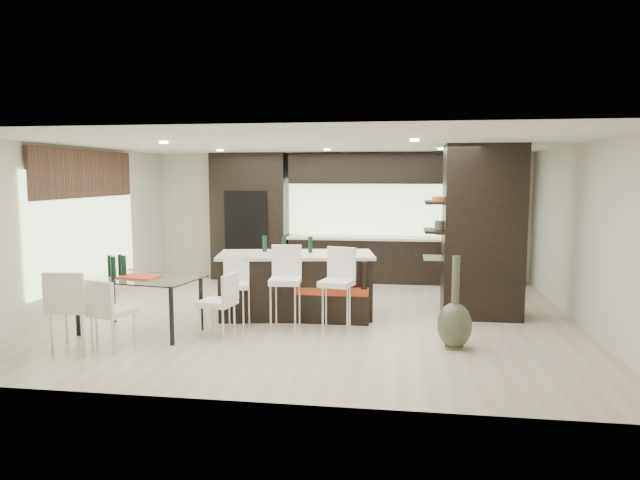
% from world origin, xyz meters
% --- Properties ---
extents(ground, '(8.00, 8.00, 0.00)m').
position_xyz_m(ground, '(0.00, 0.00, 0.00)').
color(ground, '#C4B196').
rests_on(ground, ground).
extents(back_wall, '(8.00, 0.02, 2.70)m').
position_xyz_m(back_wall, '(0.00, 3.50, 1.35)').
color(back_wall, silver).
rests_on(back_wall, ground).
extents(left_wall, '(0.02, 7.00, 2.70)m').
position_xyz_m(left_wall, '(-4.00, 0.00, 1.35)').
color(left_wall, silver).
rests_on(left_wall, ground).
extents(right_wall, '(0.02, 7.00, 2.70)m').
position_xyz_m(right_wall, '(4.00, 0.00, 1.35)').
color(right_wall, silver).
rests_on(right_wall, ground).
extents(ceiling, '(8.00, 7.00, 0.02)m').
position_xyz_m(ceiling, '(0.00, 0.00, 2.70)').
color(ceiling, white).
rests_on(ceiling, ground).
extents(window_left, '(0.04, 3.20, 1.90)m').
position_xyz_m(window_left, '(-3.96, 0.20, 1.35)').
color(window_left, '#B2D199').
rests_on(window_left, left_wall).
extents(window_back, '(3.40, 0.04, 1.20)m').
position_xyz_m(window_back, '(0.60, 3.46, 1.55)').
color(window_back, '#B2D199').
rests_on(window_back, back_wall).
extents(stone_accent, '(0.08, 3.00, 0.80)m').
position_xyz_m(stone_accent, '(-3.93, 0.20, 2.25)').
color(stone_accent, brown).
rests_on(stone_accent, left_wall).
extents(ceiling_spots, '(4.00, 3.00, 0.02)m').
position_xyz_m(ceiling_spots, '(0.00, 0.25, 2.68)').
color(ceiling_spots, white).
rests_on(ceiling_spots, ceiling).
extents(back_cabinetry, '(6.80, 0.68, 2.70)m').
position_xyz_m(back_cabinetry, '(0.50, 3.17, 1.35)').
color(back_cabinetry, black).
rests_on(back_cabinetry, ground).
extents(refrigerator, '(0.90, 0.68, 1.90)m').
position_xyz_m(refrigerator, '(-1.90, 3.12, 0.95)').
color(refrigerator, black).
rests_on(refrigerator, ground).
extents(partition_column, '(1.20, 0.80, 2.70)m').
position_xyz_m(partition_column, '(2.60, 0.40, 1.35)').
color(partition_column, black).
rests_on(partition_column, ground).
extents(kitchen_island, '(2.56, 1.43, 1.01)m').
position_xyz_m(kitchen_island, '(-0.29, -0.01, 0.50)').
color(kitchen_island, black).
rests_on(kitchen_island, ground).
extents(stool_left, '(0.46, 0.46, 0.86)m').
position_xyz_m(stool_left, '(-1.03, -0.82, 0.43)').
color(stool_left, white).
rests_on(stool_left, ground).
extents(stool_mid, '(0.47, 0.47, 0.98)m').
position_xyz_m(stool_mid, '(-0.29, -0.85, 0.49)').
color(stool_mid, white).
rests_on(stool_mid, ground).
extents(stool_right, '(0.52, 0.52, 0.97)m').
position_xyz_m(stool_right, '(0.45, -0.84, 0.48)').
color(stool_right, white).
rests_on(stool_right, ground).
extents(bench, '(1.42, 0.55, 0.54)m').
position_xyz_m(bench, '(0.18, -0.22, 0.27)').
color(bench, black).
rests_on(bench, ground).
extents(floor_vase, '(0.45, 0.45, 1.20)m').
position_xyz_m(floor_vase, '(2.05, -1.40, 0.60)').
color(floor_vase, '#424834').
rests_on(floor_vase, ground).
extents(dining_table, '(1.78, 1.19, 0.80)m').
position_xyz_m(dining_table, '(-2.28, -1.31, 0.40)').
color(dining_table, white).
rests_on(dining_table, ground).
extents(chair_near, '(0.57, 0.57, 0.85)m').
position_xyz_m(chair_near, '(-2.28, -2.09, 0.42)').
color(chair_near, white).
rests_on(chair_near, ground).
extents(chair_far, '(0.57, 0.57, 0.95)m').
position_xyz_m(chair_far, '(-2.80, -2.11, 0.47)').
color(chair_far, white).
rests_on(chair_far, ground).
extents(chair_end, '(0.51, 0.51, 0.82)m').
position_xyz_m(chair_end, '(-1.16, -1.31, 0.41)').
color(chair_end, white).
rests_on(chair_end, ground).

